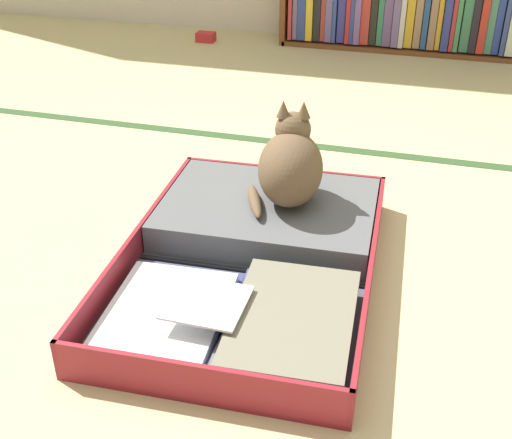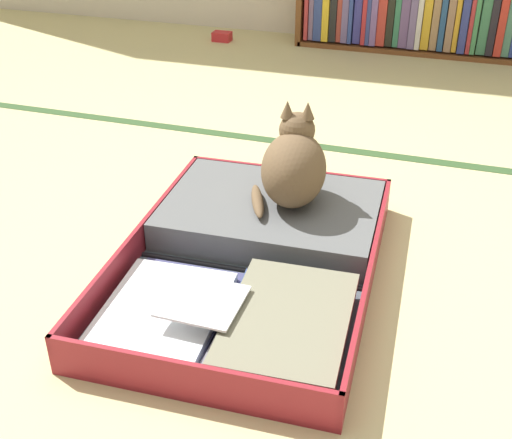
{
  "view_description": "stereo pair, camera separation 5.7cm",
  "coord_description": "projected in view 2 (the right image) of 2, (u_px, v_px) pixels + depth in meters",
  "views": [
    {
      "loc": [
        0.26,
        -1.32,
        1.03
      ],
      "look_at": [
        -0.13,
        0.06,
        0.18
      ],
      "focal_mm": 46.48,
      "sensor_mm": 36.0,
      "label": 1
    },
    {
      "loc": [
        0.31,
        -1.3,
        1.03
      ],
      "look_at": [
        -0.13,
        0.06,
        0.18
      ],
      "focal_mm": 46.48,
      "sensor_mm": 36.0,
      "label": 2
    }
  ],
  "objects": [
    {
      "name": "tatami_border",
      "position": [
        361.0,
        152.0,
        2.42
      ],
      "size": [
        4.8,
        0.05,
        0.0
      ],
      "color": "#315029",
      "rests_on": "ground_plane"
    },
    {
      "name": "small_red_pouch",
      "position": [
        222.0,
        37.0,
        3.67
      ],
      "size": [
        0.1,
        0.07,
        0.05
      ],
      "color": "red",
      "rests_on": "ground_plane"
    },
    {
      "name": "black_cat",
      "position": [
        294.0,
        166.0,
        1.85
      ],
      "size": [
        0.25,
        0.29,
        0.28
      ],
      "color": "brown",
      "rests_on": "open_suitcase"
    },
    {
      "name": "open_suitcase",
      "position": [
        260.0,
        251.0,
        1.78
      ],
      "size": [
        0.67,
        0.95,
        0.1
      ],
      "color": "maroon",
      "rests_on": "ground_plane"
    },
    {
      "name": "ground_plane",
      "position": [
        297.0,
        298.0,
        1.67
      ],
      "size": [
        10.0,
        10.0,
        0.0
      ],
      "primitive_type": "plane",
      "color": "#CABF82"
    }
  ]
}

